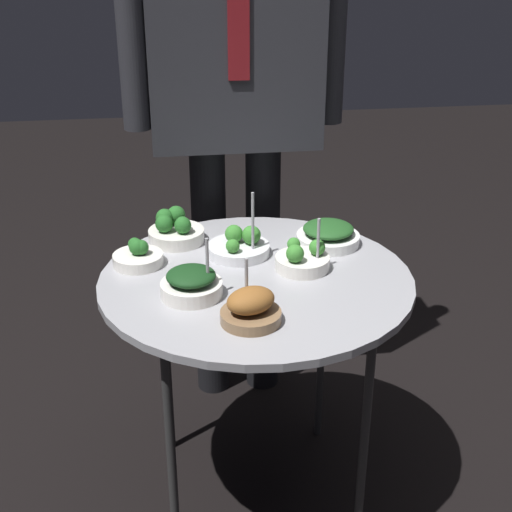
% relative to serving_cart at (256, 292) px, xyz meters
% --- Properties ---
extents(ground_plane, '(8.00, 8.00, 0.00)m').
position_rel_serving_cart_xyz_m(ground_plane, '(0.00, 0.00, -0.59)').
color(ground_plane, black).
extents(serving_cart, '(0.70, 0.70, 0.63)m').
position_rel_serving_cart_xyz_m(serving_cart, '(0.00, 0.00, 0.00)').
color(serving_cart, '#939399').
rests_on(serving_cart, ground_plane).
extents(bowl_broccoli_front_left, '(0.12, 0.12, 0.13)m').
position_rel_serving_cart_xyz_m(bowl_broccoli_front_left, '(0.11, 0.02, 0.06)').
color(bowl_broccoli_front_left, silver).
rests_on(bowl_broccoli_front_left, serving_cart).
extents(bowl_broccoli_far_rim, '(0.15, 0.15, 0.16)m').
position_rel_serving_cart_xyz_m(bowl_broccoli_far_rim, '(-0.02, 0.12, 0.06)').
color(bowl_broccoli_far_rim, silver).
rests_on(bowl_broccoli_far_rim, serving_cart).
extents(bowl_roast_center, '(0.12, 0.12, 0.12)m').
position_rel_serving_cart_xyz_m(bowl_roast_center, '(-0.04, -0.19, 0.07)').
color(bowl_roast_center, brown).
rests_on(bowl_roast_center, serving_cart).
extents(bowl_spinach_front_right, '(0.13, 0.13, 0.13)m').
position_rel_serving_cart_xyz_m(bowl_spinach_front_right, '(-0.15, -0.07, 0.07)').
color(bowl_spinach_front_right, silver).
rests_on(bowl_spinach_front_right, serving_cart).
extents(bowl_broccoli_back_right, '(0.12, 0.12, 0.06)m').
position_rel_serving_cart_xyz_m(bowl_broccoli_back_right, '(-0.26, 0.10, 0.06)').
color(bowl_broccoli_back_right, silver).
rests_on(bowl_broccoli_back_right, serving_cart).
extents(bowl_spinach_mid_right, '(0.15, 0.15, 0.06)m').
position_rel_serving_cart_xyz_m(bowl_spinach_mid_right, '(0.20, 0.15, 0.07)').
color(bowl_spinach_mid_right, white).
rests_on(bowl_spinach_mid_right, serving_cart).
extents(bowl_broccoli_mid_left, '(0.14, 0.14, 0.08)m').
position_rel_serving_cart_xyz_m(bowl_broccoli_mid_left, '(-0.17, 0.22, 0.07)').
color(bowl_broccoli_mid_left, silver).
rests_on(bowl_broccoli_mid_left, serving_cart).
extents(waiter_figure, '(0.60, 0.22, 1.61)m').
position_rel_serving_cart_xyz_m(waiter_figure, '(0.01, 0.49, 0.43)').
color(waiter_figure, black).
rests_on(waiter_figure, ground_plane).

